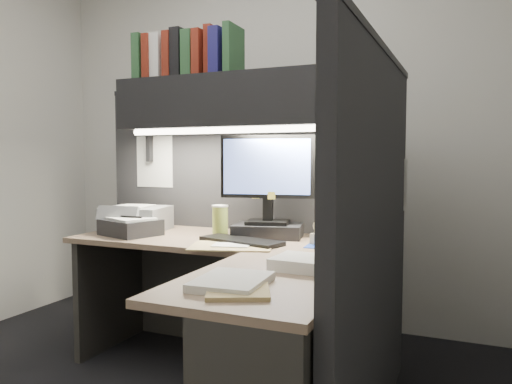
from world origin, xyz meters
TOP-DOWN VIEW (x-y plane):
  - wall_back at (0.00, 1.50)m, footprint 3.50×0.04m
  - partition_back at (0.03, 0.93)m, footprint 1.90×0.06m
  - partition_right at (0.98, 0.18)m, footprint 0.06×1.50m
  - desk at (0.43, -0.00)m, footprint 1.70×1.53m
  - overhead_shelf at (0.12, 0.75)m, footprint 1.55×0.34m
  - task_light_tube at (0.12, 0.61)m, footprint 1.32×0.04m
  - monitor at (0.30, 0.68)m, footprint 0.52×0.31m
  - keyboard at (0.25, 0.45)m, footprint 0.49×0.27m
  - mousepad at (0.69, 0.55)m, footprint 0.23×0.21m
  - mouse at (0.70, 0.55)m, footprint 0.09×0.12m
  - telephone at (0.74, 0.63)m, footprint 0.29×0.30m
  - coffee_cup at (0.03, 0.62)m, footprint 0.09×0.09m
  - printer at (-0.54, 0.61)m, footprint 0.41×0.37m
  - notebook_stack at (-0.46, 0.45)m, footprint 0.37×0.33m
  - open_folder at (0.25, 0.33)m, footprint 0.47×0.38m
  - paper_stack_a at (0.74, 0.01)m, footprint 0.26×0.23m
  - paper_stack_b at (0.58, -0.35)m, footprint 0.25×0.31m
  - manila_stack at (0.63, -0.40)m, footprint 0.30×0.32m
  - binder_row at (-0.25, 0.75)m, footprint 0.67×0.25m
  - pinned_papers at (0.42, 0.56)m, footprint 1.76×1.31m

SIDE VIEW (x-z plane):
  - desk at x=0.43m, z-range 0.08..0.81m
  - mousepad at x=0.69m, z-range 0.73..0.73m
  - open_folder at x=0.25m, z-range 0.73..0.74m
  - manila_stack at x=0.63m, z-range 0.73..0.74m
  - keyboard at x=0.25m, z-range 0.73..0.75m
  - paper_stack_b at x=0.58m, z-range 0.73..0.76m
  - paper_stack_a at x=0.74m, z-range 0.73..0.78m
  - mouse at x=0.70m, z-range 0.73..0.78m
  - notebook_stack at x=-0.46m, z-range 0.73..0.82m
  - telephone at x=0.74m, z-range 0.73..0.83m
  - partition_back at x=0.03m, z-range 0.00..1.60m
  - partition_right at x=0.98m, z-range 0.00..1.60m
  - printer at x=-0.54m, z-range 0.73..0.88m
  - coffee_cup at x=0.03m, z-range 0.73..0.90m
  - monitor at x=0.30m, z-range 0.67..1.24m
  - pinned_papers at x=0.42m, z-range 0.80..1.31m
  - task_light_tube at x=0.12m, z-range 1.31..1.35m
  - wall_back at x=0.00m, z-range 0.00..2.70m
  - overhead_shelf at x=0.12m, z-range 1.35..1.65m
  - binder_row at x=-0.25m, z-range 1.64..1.94m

